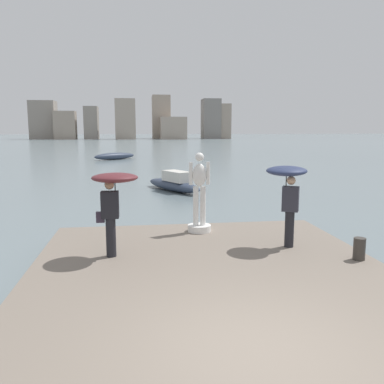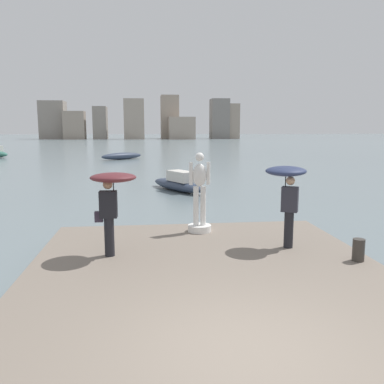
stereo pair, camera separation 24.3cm
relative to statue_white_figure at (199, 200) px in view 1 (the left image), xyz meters
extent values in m
plane|color=slate|center=(-0.23, 33.88, -1.29)|extent=(400.00, 400.00, 0.00)
cube|color=slate|center=(-0.23, -4.09, -1.09)|extent=(7.42, 10.07, 0.40)
cylinder|color=white|center=(0.00, 0.00, -0.80)|extent=(0.65, 0.65, 0.18)
cylinder|color=white|center=(-0.10, 0.00, -0.16)|extent=(0.15, 0.15, 1.09)
cylinder|color=white|center=(0.10, 0.00, -0.16)|extent=(0.15, 0.15, 1.09)
ellipsoid|color=white|center=(0.00, 0.00, 0.70)|extent=(0.38, 0.26, 0.63)
sphere|color=white|center=(0.00, 0.00, 1.19)|extent=(0.24, 0.24, 0.24)
cylinder|color=white|center=(-0.24, 0.00, 0.74)|extent=(0.10, 0.10, 0.62)
cylinder|color=white|center=(0.24, 0.00, 0.74)|extent=(0.10, 0.10, 0.62)
cylinder|color=black|center=(-2.30, -1.94, -0.45)|extent=(0.22, 0.22, 0.88)
cube|color=black|center=(-2.30, -1.94, 0.29)|extent=(0.39, 0.25, 0.60)
sphere|color=#A87A5B|center=(-2.30, -1.94, 0.74)|extent=(0.21, 0.21, 0.21)
cylinder|color=#262626|center=(-2.18, -1.90, 0.59)|extent=(0.02, 0.02, 0.49)
ellipsoid|color=#5B2328|center=(-2.18, -1.90, 0.89)|extent=(1.06, 1.06, 0.23)
cube|color=#332838|center=(-2.52, -1.91, 0.01)|extent=(0.18, 0.11, 0.24)
cylinder|color=black|center=(1.93, -1.77, -0.45)|extent=(0.22, 0.22, 0.88)
cube|color=#2D2D38|center=(1.93, -1.77, 0.29)|extent=(0.45, 0.39, 0.60)
sphere|color=tan|center=(1.93, -1.77, 0.74)|extent=(0.21, 0.21, 0.21)
cylinder|color=#262626|center=(1.84, -1.68, 0.62)|extent=(0.02, 0.02, 0.56)
ellipsoid|color=navy|center=(1.84, -1.68, 0.96)|extent=(1.31, 1.31, 0.26)
cylinder|color=#38332D|center=(3.09, -2.91, -0.64)|extent=(0.26, 0.26, 0.49)
ellipsoid|color=#2D384C|center=(0.20, 10.21, -1.00)|extent=(3.06, 4.59, 0.58)
cube|color=beige|center=(0.36, 9.90, -0.49)|extent=(1.50, 1.91, 0.54)
ellipsoid|color=#2D384C|center=(-3.98, 32.66, -0.93)|extent=(4.55, 3.76, 0.72)
cube|color=gray|center=(-30.07, 121.73, 4.57)|extent=(7.59, 6.60, 11.70)
cube|color=gray|center=(-22.93, 117.73, 2.95)|extent=(6.33, 4.47, 8.48)
cube|color=gray|center=(-15.36, 119.72, 3.72)|extent=(4.10, 6.17, 10.00)
cube|color=#A89989|center=(-4.80, 118.20, 4.83)|extent=(6.13, 7.21, 12.24)
cube|color=gray|center=(6.52, 123.27, 5.61)|extent=(5.63, 7.75, 13.79)
cube|color=#A89989|center=(9.77, 116.15, 2.10)|extent=(7.95, 7.70, 6.77)
cube|color=gray|center=(22.48, 120.42, 5.04)|extent=(5.64, 6.53, 12.66)
cube|color=gray|center=(25.44, 120.56, 4.28)|extent=(6.38, 6.09, 11.13)
camera|label=1|loc=(-1.70, -10.88, 1.95)|focal=37.91mm
camera|label=2|loc=(-1.46, -10.91, 1.95)|focal=37.91mm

